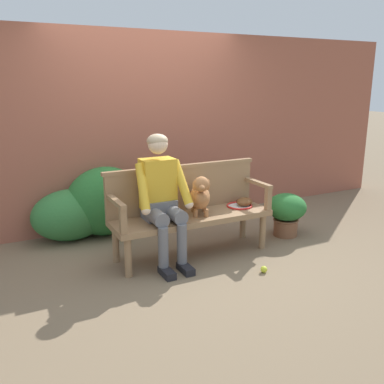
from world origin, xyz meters
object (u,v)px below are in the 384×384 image
(dog_on_bench, at_px, (200,195))
(baseball_glove, at_px, (244,202))
(tennis_ball, at_px, (264,269))
(tennis_racket, at_px, (239,205))
(potted_plant, at_px, (286,211))
(garden_bench, at_px, (192,220))
(person_seated, at_px, (161,194))

(dog_on_bench, distance_m, baseball_glove, 0.65)
(dog_on_bench, relative_size, tennis_ball, 6.70)
(baseball_glove, bearing_deg, dog_on_bench, 155.29)
(tennis_racket, relative_size, potted_plant, 1.06)
(garden_bench, relative_size, dog_on_bench, 3.91)
(garden_bench, bearing_deg, person_seated, -177.67)
(tennis_ball, bearing_deg, potted_plant, 40.35)
(person_seated, height_order, dog_on_bench, person_seated)
(potted_plant, bearing_deg, tennis_racket, 176.65)
(dog_on_bench, xyz_separation_m, potted_plant, (1.22, 0.07, -0.37))
(person_seated, distance_m, potted_plant, 1.69)
(dog_on_bench, xyz_separation_m, tennis_racket, (0.56, 0.11, -0.21))
(person_seated, height_order, tennis_racket, person_seated)
(tennis_racket, xyz_separation_m, potted_plant, (0.65, -0.04, -0.15))
(garden_bench, bearing_deg, baseball_glove, 2.84)
(person_seated, height_order, baseball_glove, person_seated)
(garden_bench, height_order, tennis_ball, garden_bench)
(tennis_racket, distance_m, potted_plant, 0.67)
(garden_bench, relative_size, tennis_racket, 3.12)
(dog_on_bench, bearing_deg, potted_plant, 3.16)
(garden_bench, relative_size, tennis_ball, 26.19)
(person_seated, xyz_separation_m, tennis_ball, (0.78, -0.70, -0.69))
(dog_on_bench, height_order, baseball_glove, dog_on_bench)
(person_seated, bearing_deg, garden_bench, 2.33)
(person_seated, xyz_separation_m, tennis_racket, (0.98, 0.07, -0.26))
(person_seated, relative_size, potted_plant, 2.54)
(tennis_racket, distance_m, tennis_ball, 0.90)
(garden_bench, height_order, person_seated, person_seated)
(dog_on_bench, relative_size, potted_plant, 0.85)
(dog_on_bench, height_order, tennis_racket, dog_on_bench)
(garden_bench, xyz_separation_m, tennis_racket, (0.63, 0.05, 0.07))
(person_seated, relative_size, baseball_glove, 6.02)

